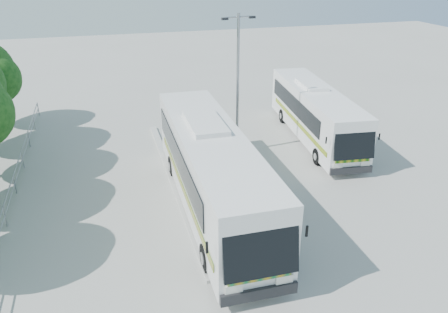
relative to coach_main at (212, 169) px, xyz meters
name	(u,v)px	position (x,y,z in m)	size (l,w,h in m)	color
ground	(227,195)	(1.00, 0.99, -2.04)	(100.00, 100.00, 0.00)	#9D9D98
kerb_divider	(174,181)	(-1.30, 2.99, -1.97)	(0.40, 16.00, 0.15)	#B2B2AD
railing	(17,171)	(-9.00, 4.99, -1.30)	(0.06, 22.00, 1.00)	gray
coach_main	(212,169)	(0.00, 0.00, 0.00)	(3.00, 13.47, 3.73)	silver
coach_adjacent	(315,113)	(8.37, 6.42, -0.28)	(3.64, 11.77, 3.21)	white
lamppost	(238,80)	(3.02, 5.72, 2.37)	(1.96, 0.46, 8.00)	gray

